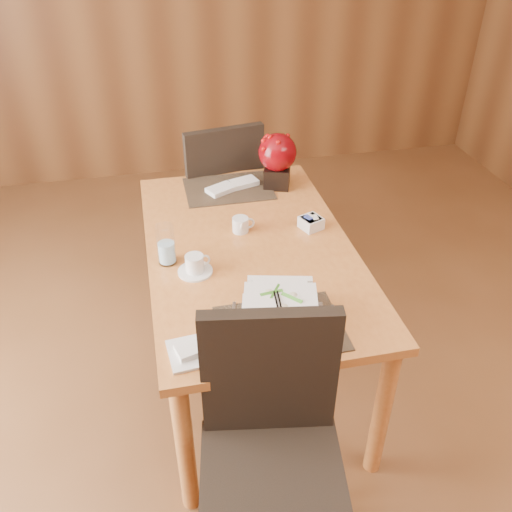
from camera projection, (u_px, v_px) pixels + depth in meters
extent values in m
plane|color=brown|center=(279.00, 464.00, 2.35)|extent=(6.00, 6.00, 0.00)
cube|color=#CA7938|center=(250.00, 250.00, 2.41)|extent=(0.90, 1.50, 0.04)
cylinder|color=#CA7938|center=(185.00, 448.00, 2.01)|extent=(0.07, 0.07, 0.71)
cylinder|color=#CA7938|center=(160.00, 246.00, 3.11)|extent=(0.07, 0.07, 0.71)
cylinder|color=#CA7938|center=(382.00, 412.00, 2.14)|extent=(0.07, 0.07, 0.71)
cylinder|color=#CA7938|center=(290.00, 230.00, 3.25)|extent=(0.07, 0.07, 0.71)
cube|color=black|center=(280.00, 328.00, 1.96)|extent=(0.45, 0.33, 0.01)
cube|color=black|center=(228.00, 189.00, 2.84)|extent=(0.45, 0.33, 0.01)
cube|color=silver|center=(280.00, 321.00, 1.99)|extent=(0.34, 0.34, 0.01)
cube|color=silver|center=(280.00, 310.00, 1.96)|extent=(0.24, 0.24, 0.10)
cylinder|color=#CFCB6F|center=(280.00, 309.00, 1.95)|extent=(0.19, 0.19, 0.08)
cylinder|color=silver|center=(195.00, 271.00, 2.24)|extent=(0.14, 0.14, 0.01)
cylinder|color=silver|center=(195.00, 263.00, 2.22)|extent=(0.09, 0.09, 0.07)
cylinder|color=black|center=(194.00, 257.00, 2.20)|extent=(0.07, 0.07, 0.01)
cylinder|color=silver|center=(166.00, 245.00, 2.25)|extent=(0.10, 0.10, 0.18)
cube|color=silver|center=(311.00, 223.00, 2.51)|extent=(0.12, 0.12, 0.05)
cube|color=black|center=(277.00, 177.00, 2.84)|extent=(0.17, 0.17, 0.11)
sphere|color=maroon|center=(278.00, 152.00, 2.76)|extent=(0.20, 0.20, 0.20)
cube|color=silver|center=(192.00, 352.00, 1.86)|extent=(0.18, 0.18, 0.01)
cube|color=black|center=(273.00, 483.00, 1.76)|extent=(0.54, 0.54, 0.06)
cube|color=black|center=(269.00, 372.00, 1.77)|extent=(0.45, 0.12, 0.51)
cylinder|color=black|center=(217.00, 477.00, 2.06)|extent=(0.04, 0.04, 0.44)
cylinder|color=black|center=(318.00, 472.00, 2.07)|extent=(0.04, 0.04, 0.44)
cube|color=black|center=(216.00, 199.00, 3.34)|extent=(0.54, 0.54, 0.06)
cube|color=black|center=(225.00, 172.00, 3.02)|extent=(0.45, 0.12, 0.51)
cylinder|color=black|center=(235.00, 213.00, 3.69)|extent=(0.04, 0.04, 0.43)
cylinder|color=black|center=(256.00, 242.00, 3.39)|extent=(0.04, 0.04, 0.43)
cylinder|color=black|center=(180.00, 224.00, 3.57)|extent=(0.04, 0.04, 0.43)
cylinder|color=black|center=(197.00, 255.00, 3.28)|extent=(0.04, 0.04, 0.43)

